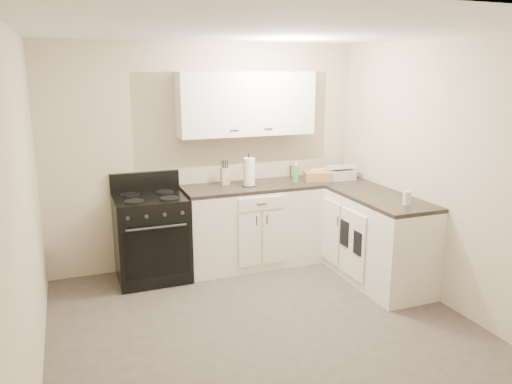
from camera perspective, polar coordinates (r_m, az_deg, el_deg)
name	(u,v)px	position (r m, az deg, el deg)	size (l,w,h in m)	color
floor	(266,330)	(4.51, 1.15, -15.46)	(3.60, 3.60, 0.00)	#473F38
ceiling	(268,30)	(3.95, 1.33, 18.06)	(3.60, 3.60, 0.00)	white
wall_back	(207,156)	(5.73, -5.57, 4.10)	(3.60, 3.60, 0.00)	beige
wall_right	(444,175)	(5.00, 20.71, 1.87)	(3.60, 3.60, 0.00)	beige
wall_left	(25,213)	(3.78, -24.93, -2.14)	(3.60, 3.60, 0.00)	beige
wall_front	(406,272)	(2.56, 16.78, -8.72)	(3.60, 3.60, 0.00)	beige
base_cabinets_back	(252,226)	(5.77, -0.51, -3.96)	(1.55, 0.60, 0.90)	white
base_cabinets_right	(363,233)	(5.68, 12.09, -4.56)	(0.60, 1.90, 0.90)	white
countertop_back	(252,187)	(5.64, -0.52, 0.59)	(1.55, 0.60, 0.04)	black
countertop_right	(365,192)	(5.55, 12.33, 0.06)	(0.60, 1.90, 0.04)	black
upper_cabinets	(247,104)	(5.65, -1.08, 10.05)	(1.55, 0.30, 0.70)	white
stove	(152,238)	(5.47, -11.82, -5.16)	(0.75, 0.64, 0.90)	black
knife_block	(225,177)	(5.65, -3.57, 1.77)	(0.09, 0.08, 0.19)	#D8B985
paper_towel	(249,172)	(5.58, -0.79, 2.31)	(0.13, 0.13, 0.32)	white
soap_bottle	(296,174)	(5.79, 4.57, 2.11)	(0.07, 0.07, 0.20)	green
picture_frame	(294,171)	(6.10, 4.33, 2.40)	(0.11, 0.01, 0.13)	black
wicker_basket	(318,176)	(5.92, 7.09, 1.83)	(0.32, 0.21, 0.11)	#A87B4F
countertop_grill	(339,174)	(6.05, 9.49, 2.04)	(0.31, 0.29, 0.11)	silver
glass_jar	(407,198)	(5.02, 16.87, -0.66)	(0.08, 0.08, 0.13)	silver
oven_mitt_near	(358,243)	(5.17, 11.55, -5.77)	(0.02, 0.14, 0.24)	black
oven_mitt_far	(345,233)	(5.37, 10.11, -4.67)	(0.02, 0.16, 0.27)	black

